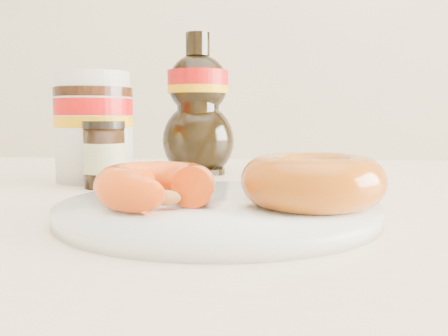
# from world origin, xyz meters

# --- Properties ---
(dining_table) EXTENTS (1.40, 0.90, 0.75)m
(dining_table) POSITION_xyz_m (0.00, 0.10, 0.67)
(dining_table) COLOR beige
(dining_table) RESTS_ON ground
(plate) EXTENTS (0.26, 0.26, 0.01)m
(plate) POSITION_xyz_m (0.03, -0.00, 0.76)
(plate) COLOR white
(plate) RESTS_ON dining_table
(donut_bitten) EXTENTS (0.11, 0.11, 0.03)m
(donut_bitten) POSITION_xyz_m (-0.02, -0.03, 0.78)
(donut_bitten) COLOR #ED490D
(donut_bitten) RESTS_ON plate
(donut_whole) EXTENTS (0.13, 0.13, 0.04)m
(donut_whole) POSITION_xyz_m (0.10, -0.01, 0.78)
(donut_whole) COLOR #9B4E0A
(donut_whole) RESTS_ON plate
(nutella_jar) EXTENTS (0.10, 0.10, 0.14)m
(nutella_jar) POSITION_xyz_m (-0.15, 0.21, 0.82)
(nutella_jar) COLOR white
(nutella_jar) RESTS_ON dining_table
(syrup_bottle) EXTENTS (0.12, 0.12, 0.20)m
(syrup_bottle) POSITION_xyz_m (-0.03, 0.30, 0.85)
(syrup_bottle) COLOR black
(syrup_bottle) RESTS_ON dining_table
(dark_jar) EXTENTS (0.05, 0.05, 0.08)m
(dark_jar) POSITION_xyz_m (-0.12, 0.15, 0.79)
(dark_jar) COLOR black
(dark_jar) RESTS_ON dining_table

